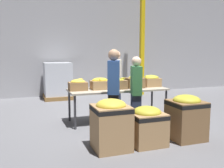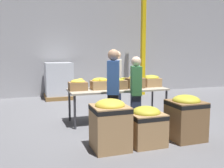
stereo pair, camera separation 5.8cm
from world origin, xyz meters
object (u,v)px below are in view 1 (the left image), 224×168
object	(u,v)px
sorting_table	(118,91)
volunteer_1	(114,91)
banana_box_2	(117,83)
banana_box_0	(78,85)
banana_box_1	(100,83)
donation_bin_2	(186,116)
volunteer_2	(116,82)
volunteer_0	(136,93)
donation_bin_1	(147,124)
banana_box_4	(152,81)
pallet_stack_0	(58,81)
banana_box_3	(135,82)
donation_bin_0	(111,123)
support_pillar	(142,41)

from	to	relation	value
sorting_table	volunteer_1	xyz separation A→B (m)	(-0.37, -0.74, 0.12)
banana_box_2	banana_box_0	bearing A→B (deg)	175.01
banana_box_1	donation_bin_2	size ratio (longest dim) A/B	0.48
banana_box_2	banana_box_1	bearing A→B (deg)	169.16
banana_box_1	volunteer_2	size ratio (longest dim) A/B	0.25
volunteer_0	donation_bin_1	size ratio (longest dim) A/B	2.24
banana_box_0	banana_box_4	bearing A→B (deg)	0.34
volunteer_2	donation_bin_1	xyz separation A→B (m)	(-0.30, -2.35, -0.45)
pallet_stack_0	banana_box_1	bearing A→B (deg)	-80.31
banana_box_3	volunteer_1	size ratio (longest dim) A/B	0.24
banana_box_0	donation_bin_1	size ratio (longest dim) A/B	0.59
donation_bin_1	volunteer_2	bearing A→B (deg)	82.69
donation_bin_1	donation_bin_0	bearing A→B (deg)	180.00
banana_box_3	volunteer_0	bearing A→B (deg)	-112.72
sorting_table	banana_box_3	xyz separation A→B (m)	(0.43, -0.01, 0.20)
donation_bin_1	banana_box_4	bearing A→B (deg)	59.55
volunteer_2	donation_bin_0	xyz separation A→B (m)	(-0.96, -2.35, -0.36)
banana_box_4	volunteer_2	size ratio (longest dim) A/B	0.25
banana_box_3	donation_bin_2	distance (m)	1.68
donation_bin_2	support_pillar	xyz separation A→B (m)	(1.37, 4.68, 1.56)
banana_box_2	volunteer_1	size ratio (longest dim) A/B	0.24
banana_box_2	donation_bin_1	bearing A→B (deg)	-91.40
banana_box_2	donation_bin_2	distance (m)	1.81
volunteer_0	donation_bin_1	xyz separation A→B (m)	(-0.22, -0.95, -0.40)
banana_box_2	donation_bin_0	bearing A→B (deg)	-113.98
sorting_table	banana_box_2	bearing A→B (deg)	-138.25
sorting_table	volunteer_2	xyz separation A→B (m)	(0.24, 0.75, 0.11)
banana_box_1	volunteer_0	xyz separation A→B (m)	(0.59, -0.70, -0.14)
donation_bin_1	pallet_stack_0	size ratio (longest dim) A/B	0.55
banana_box_1	banana_box_3	xyz separation A→B (m)	(0.85, -0.07, 0.02)
volunteer_0	donation_bin_2	xyz separation A→B (m)	(0.58, -0.95, -0.31)
banana_box_2	volunteer_0	xyz separation A→B (m)	(0.19, -0.63, -0.13)
banana_box_1	pallet_stack_0	bearing A→B (deg)	99.69
banana_box_3	volunteer_2	xyz separation A→B (m)	(-0.19, 0.77, -0.09)
pallet_stack_0	donation_bin_2	bearing A→B (deg)	-70.61
volunteer_2	donation_bin_1	world-z (taller)	volunteer_2
donation_bin_0	support_pillar	bearing A→B (deg)	58.73
volunteer_0	pallet_stack_0	xyz separation A→B (m)	(-1.14, 3.93, -0.14)
banana_box_4	volunteer_0	distance (m)	1.05
banana_box_2	volunteer_1	bearing A→B (deg)	-115.69
donation_bin_2	support_pillar	world-z (taller)	support_pillar
donation_bin_0	banana_box_3	bearing A→B (deg)	53.96
support_pillar	banana_box_2	bearing A→B (deg)	-124.59
banana_box_1	banana_box_4	bearing A→B (deg)	0.59
banana_box_0	banana_box_1	bearing A→B (deg)	-0.32
volunteer_2	donation_bin_2	distance (m)	2.43
volunteer_1	support_pillar	xyz separation A→B (m)	(2.48, 3.82, 1.17)
banana_box_3	volunteer_0	size ratio (longest dim) A/B	0.27
banana_box_0	donation_bin_2	world-z (taller)	banana_box_0
donation_bin_0	donation_bin_1	world-z (taller)	donation_bin_0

